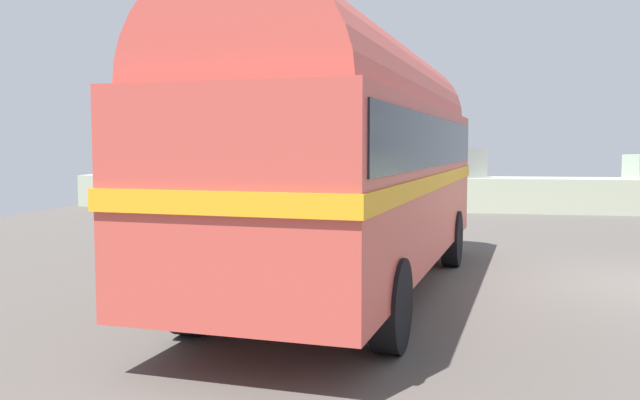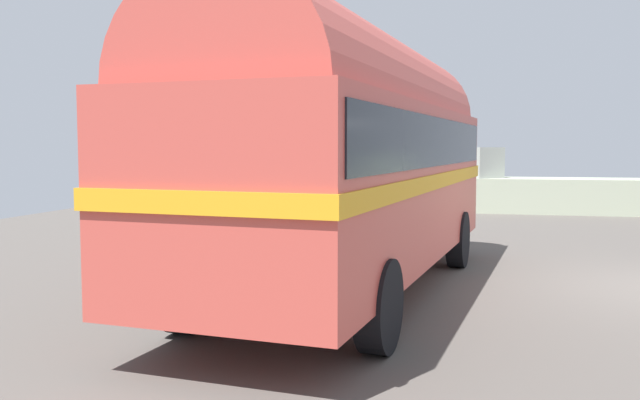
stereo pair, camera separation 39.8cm
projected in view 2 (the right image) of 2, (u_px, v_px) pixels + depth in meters
breakwater at (569, 192)px, 21.23m from camera, size 31.36×2.39×2.50m
vintage_coach at (352, 149)px, 9.48m from camera, size 3.48×8.82×3.70m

